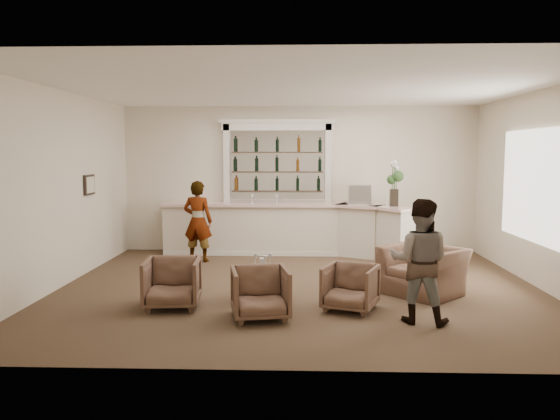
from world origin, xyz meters
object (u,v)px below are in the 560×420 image
at_px(armchair_left, 172,283).
at_px(armchair_far, 423,271).
at_px(sommelier, 198,221).
at_px(bar_counter, 292,229).
at_px(guest, 420,261).
at_px(espresso_machine, 359,194).
at_px(flower_vase, 394,181).
at_px(cocktail_table, 263,284).
at_px(armchair_right, 350,288).
at_px(armchair_center, 260,293).

distance_m(armchair_left, armchair_far, 3.93).
bearing_deg(sommelier, bar_counter, -146.85).
relative_size(sommelier, armchair_left, 2.10).
distance_m(guest, espresso_machine, 4.77).
bearing_deg(flower_vase, espresso_machine, 146.97).
bearing_deg(armchair_far, bar_counter, 168.51).
xyz_separation_m(cocktail_table, sommelier, (-1.55, 2.93, 0.59)).
bearing_deg(armchair_right, armchair_center, -139.09).
bearing_deg(guest, armchair_right, -13.95).
xyz_separation_m(sommelier, armchair_far, (4.08, -2.50, -0.46)).
bearing_deg(sommelier, guest, 143.11).
distance_m(bar_counter, espresso_machine, 1.66).
bearing_deg(espresso_machine, guest, -84.93).
relative_size(armchair_left, armchair_right, 1.10).
bearing_deg(armchair_left, armchair_right, -5.78).
relative_size(cocktail_table, espresso_machine, 1.49).
bearing_deg(bar_counter, armchair_center, -94.45).
bearing_deg(armchair_far, armchair_center, -105.32).
bearing_deg(espresso_machine, armchair_right, -96.16).
bearing_deg(armchair_right, espresso_machine, 103.85).
distance_m(armchair_center, armchair_right, 1.34).
height_order(bar_counter, armchair_center, bar_counter).
bearing_deg(armchair_far, armchair_left, -121.00).
distance_m(armchair_left, espresso_machine, 5.31).
bearing_deg(armchair_far, sommelier, -165.83).
xyz_separation_m(guest, armchair_center, (-2.12, 0.09, -0.48)).
bearing_deg(bar_counter, armchair_left, -111.75).
xyz_separation_m(cocktail_table, armchair_center, (0.02, -0.96, 0.10)).
bearing_deg(cocktail_table, armchair_center, -88.59).
height_order(armchair_left, flower_vase, flower_vase).
bearing_deg(armchair_left, sommelier, 89.38).
bearing_deg(cocktail_table, sommelier, 117.83).
height_order(cocktail_table, armchair_center, armchair_center).
height_order(armchair_right, espresso_machine, espresso_machine).
bearing_deg(bar_counter, sommelier, -157.09).
relative_size(armchair_right, espresso_machine, 1.52).
bearing_deg(armchair_center, armchair_left, 148.66).
distance_m(cocktail_table, sommelier, 3.37).
bearing_deg(armchair_right, cocktail_table, 179.63).
height_order(guest, armchair_far, guest).
relative_size(bar_counter, armchair_far, 4.91).
xyz_separation_m(sommelier, flower_vase, (4.08, 0.31, 0.83)).
bearing_deg(armchair_center, flower_vase, 47.99).
distance_m(armchair_far, flower_vase, 3.10).
bearing_deg(sommelier, armchair_right, 139.63).
distance_m(cocktail_table, armchair_left, 1.39).
xyz_separation_m(sommelier, armchair_left, (0.25, -3.41, -0.48)).
height_order(guest, espresso_machine, guest).
bearing_deg(espresso_machine, armchair_left, -125.58).
bearing_deg(bar_counter, armchair_right, -78.15).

